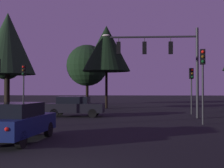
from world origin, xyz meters
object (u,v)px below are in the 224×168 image
at_px(car_nearside_lane, 17,121).
at_px(car_crossing_left, 75,106).
at_px(traffic_signal_mast_arm, 165,55).
at_px(traffic_light_corner_left, 24,79).
at_px(traffic_light_corner_right, 203,71).
at_px(tree_right_cluster, 106,49).
at_px(tree_left_far, 8,44).
at_px(traffic_light_far_side, 192,81).
at_px(tree_behind_sign, 6,64).
at_px(tree_center_horizon, 87,65).

bearing_deg(car_nearside_lane, car_crossing_left, 89.71).
height_order(traffic_signal_mast_arm, traffic_light_corner_left, traffic_signal_mast_arm).
bearing_deg(traffic_light_corner_left, traffic_light_corner_right, -26.32).
bearing_deg(tree_right_cluster, traffic_signal_mast_arm, -64.94).
relative_size(traffic_signal_mast_arm, car_crossing_left, 1.57).
relative_size(traffic_light_corner_left, tree_left_far, 0.44).
xyz_separation_m(traffic_light_far_side, car_nearside_lane, (-9.34, -14.05, -1.95)).
height_order(tree_behind_sign, tree_right_cluster, tree_right_cluster).
distance_m(traffic_light_corner_left, car_nearside_lane, 14.03).
height_order(traffic_light_corner_left, car_nearside_lane, traffic_light_corner_left).
bearing_deg(car_nearside_lane, tree_right_cluster, 86.07).
xyz_separation_m(traffic_signal_mast_arm, traffic_light_corner_left, (-11.46, 2.50, -1.63)).
relative_size(tree_behind_sign, tree_left_far, 0.80).
bearing_deg(car_nearside_lane, traffic_light_far_side, 56.38).
bearing_deg(traffic_light_far_side, tree_right_cluster, 134.69).
distance_m(traffic_signal_mast_arm, tree_right_cluster, 12.74).
relative_size(traffic_light_far_side, tree_right_cluster, 0.42).
distance_m(traffic_light_corner_left, tree_right_cluster, 11.42).
bearing_deg(tree_left_far, tree_right_cluster, 31.93).
bearing_deg(traffic_signal_mast_arm, tree_behind_sign, 139.60).
height_order(car_nearside_lane, tree_left_far, tree_left_far).
xyz_separation_m(traffic_signal_mast_arm, traffic_light_far_side, (2.51, 3.47, -1.81)).
xyz_separation_m(traffic_signal_mast_arm, tree_center_horizon, (-8.65, 18.96, 0.84)).
height_order(traffic_light_corner_left, traffic_light_corner_right, traffic_light_corner_right).
distance_m(traffic_light_far_side, car_crossing_left, 9.86).
bearing_deg(tree_center_horizon, traffic_light_corner_right, -65.65).
relative_size(traffic_signal_mast_arm, traffic_light_far_side, 1.81).
bearing_deg(tree_right_cluster, traffic_light_far_side, -45.31).
bearing_deg(traffic_light_corner_right, tree_center_horizon, 114.35).
xyz_separation_m(traffic_light_corner_left, car_nearside_lane, (4.63, -13.08, -2.13)).
distance_m(traffic_signal_mast_arm, traffic_light_far_side, 4.65).
height_order(traffic_light_corner_right, traffic_light_far_side, traffic_light_corner_right).
bearing_deg(traffic_light_corner_right, traffic_signal_mast_arm, 113.49).
xyz_separation_m(traffic_signal_mast_arm, traffic_light_corner_right, (1.75, -4.04, -1.42)).
relative_size(car_crossing_left, tree_behind_sign, 0.59).
bearing_deg(tree_behind_sign, car_crossing_left, -51.71).
bearing_deg(traffic_light_far_side, tree_center_horizon, 125.77).
xyz_separation_m(traffic_light_corner_right, tree_left_far, (-16.01, 9.85, 3.32)).
height_order(traffic_light_corner_left, car_crossing_left, traffic_light_corner_left).
xyz_separation_m(traffic_light_far_side, tree_behind_sign, (-21.31, 12.54, 2.66)).
bearing_deg(traffic_light_corner_right, tree_behind_sign, 135.73).
height_order(traffic_light_corner_right, car_crossing_left, traffic_light_corner_right).
bearing_deg(traffic_light_corner_left, car_crossing_left, -20.31).
bearing_deg(tree_right_cluster, traffic_light_corner_right, -65.35).
bearing_deg(tree_behind_sign, car_nearside_lane, -65.75).
height_order(car_nearside_lane, tree_right_cluster, tree_right_cluster).
height_order(traffic_signal_mast_arm, car_crossing_left, traffic_signal_mast_arm).
relative_size(traffic_signal_mast_arm, tree_behind_sign, 0.93).
bearing_deg(tree_center_horizon, car_crossing_left, -84.11).
bearing_deg(traffic_light_far_side, car_crossing_left, -163.77).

